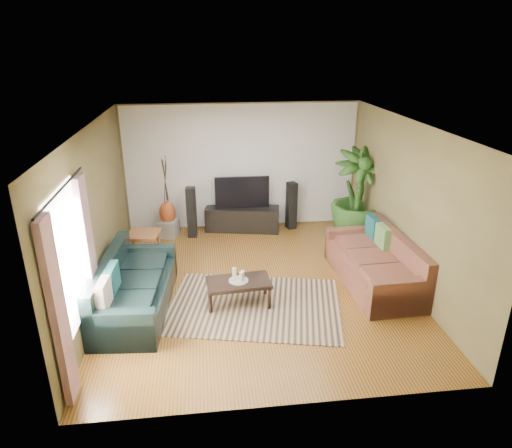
{
  "coord_description": "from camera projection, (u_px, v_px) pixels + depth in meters",
  "views": [
    {
      "loc": [
        -0.83,
        -6.73,
        3.84
      ],
      "look_at": [
        0.0,
        0.2,
        1.05
      ],
      "focal_mm": 32.0,
      "sensor_mm": 36.0,
      "label": 1
    }
  ],
  "objects": [
    {
      "name": "floor",
      "position": [
        257.0,
        286.0,
        7.72
      ],
      "size": [
        5.5,
        5.5,
        0.0
      ],
      "primitive_type": "plane",
      "color": "olive",
      "rests_on": "ground"
    },
    {
      "name": "side_table",
      "position": [
        145.0,
        248.0,
        8.45
      ],
      "size": [
        0.63,
        0.63,
        0.59
      ],
      "primitive_type": "cube",
      "rotation": [
        0.0,
        0.0,
        -0.14
      ],
      "color": "#945A30",
      "rests_on": "floor"
    },
    {
      "name": "sofa_right",
      "position": [
        374.0,
        260.0,
        7.68
      ],
      "size": [
        1.1,
        2.27,
        0.85
      ],
      "primitive_type": "cube",
      "rotation": [
        0.0,
        0.0,
        -1.53
      ],
      "color": "brown",
      "rests_on": "floor"
    },
    {
      "name": "plant_pot",
      "position": [
        354.0,
        233.0,
        9.51
      ],
      "size": [
        0.35,
        0.35,
        0.27
      ],
      "primitive_type": "cylinder",
      "color": "black",
      "rests_on": "floor"
    },
    {
      "name": "curtain_far",
      "position": [
        89.0,
        253.0,
        6.24
      ],
      "size": [
        0.08,
        0.35,
        2.2
      ],
      "primitive_type": "cube",
      "color": "gray",
      "rests_on": "ground"
    },
    {
      "name": "wall_back",
      "position": [
        242.0,
        167.0,
        9.75
      ],
      "size": [
        5.0,
        0.0,
        5.0
      ],
      "primitive_type": "plane",
      "rotation": [
        1.57,
        0.0,
        0.0
      ],
      "color": "brown",
      "rests_on": "ground"
    },
    {
      "name": "television",
      "position": [
        242.0,
        192.0,
        9.7
      ],
      "size": [
        1.16,
        0.06,
        0.68
      ],
      "primitive_type": "cube",
      "color": "black",
      "rests_on": "tv_stand"
    },
    {
      "name": "candle_short",
      "position": [
        243.0,
        274.0,
        7.09
      ],
      "size": [
        0.06,
        0.06,
        0.13
      ],
      "primitive_type": "cylinder",
      "color": "beige",
      "rests_on": "candle_tray"
    },
    {
      "name": "pedestal",
      "position": [
        169.0,
        228.0,
        9.62
      ],
      "size": [
        0.46,
        0.46,
        0.37
      ],
      "primitive_type": "cube",
      "rotation": [
        0.0,
        0.0,
        -0.3
      ],
      "color": "gray",
      "rests_on": "floor"
    },
    {
      "name": "area_rug",
      "position": [
        255.0,
        305.0,
        7.14
      ],
      "size": [
        2.98,
        2.39,
        0.01
      ],
      "primitive_type": "cube",
      "rotation": [
        0.0,
        0.0,
        -0.21
      ],
      "color": "tan",
      "rests_on": "floor"
    },
    {
      "name": "wall_right",
      "position": [
        408.0,
        205.0,
        7.5
      ],
      "size": [
        0.0,
        5.5,
        5.5
      ],
      "primitive_type": "plane",
      "rotation": [
        1.57,
        0.0,
        -1.57
      ],
      "color": "brown",
      "rests_on": "ground"
    },
    {
      "name": "potted_plant",
      "position": [
        357.0,
        196.0,
        9.21
      ],
      "size": [
        1.11,
        1.11,
        1.9
      ],
      "primitive_type": "imported",
      "rotation": [
        0.0,
        0.0,
        0.04
      ],
      "color": "#224918",
      "rests_on": "floor"
    },
    {
      "name": "candle_tray",
      "position": [
        239.0,
        280.0,
        7.06
      ],
      "size": [
        0.3,
        0.3,
        0.01
      ],
      "primitive_type": "cylinder",
      "color": "#969590",
      "rests_on": "coffee_table"
    },
    {
      "name": "backwall_panel",
      "position": [
        242.0,
        167.0,
        9.75
      ],
      "size": [
        4.9,
        0.0,
        4.9
      ],
      "primitive_type": "plane",
      "rotation": [
        1.57,
        0.0,
        0.0
      ],
      "color": "white",
      "rests_on": "ground"
    },
    {
      "name": "wall_front",
      "position": [
        290.0,
        303.0,
        4.69
      ],
      "size": [
        5.0,
        0.0,
        5.0
      ],
      "primitive_type": "plane",
      "rotation": [
        -1.57,
        0.0,
        0.0
      ],
      "color": "brown",
      "rests_on": "ground"
    },
    {
      "name": "coffee_table",
      "position": [
        239.0,
        292.0,
        7.13
      ],
      "size": [
        1.02,
        0.62,
        0.4
      ],
      "primitive_type": "cube",
      "rotation": [
        0.0,
        0.0,
        0.09
      ],
      "color": "black",
      "rests_on": "floor"
    },
    {
      "name": "candle_tall",
      "position": [
        234.0,
        274.0,
        7.04
      ],
      "size": [
        0.06,
        0.06,
        0.2
      ],
      "primitive_type": "cylinder",
      "color": "white",
      "rests_on": "candle_tray"
    },
    {
      "name": "tv_stand",
      "position": [
        242.0,
        219.0,
        9.93
      ],
      "size": [
        1.64,
        0.77,
        0.53
      ],
      "primitive_type": "cube",
      "rotation": [
        0.0,
        0.0,
        -0.2
      ],
      "color": "black",
      "rests_on": "floor"
    },
    {
      "name": "wall_left",
      "position": [
        95.0,
        218.0,
        6.94
      ],
      "size": [
        0.0,
        5.5,
        5.5
      ],
      "primitive_type": "plane",
      "rotation": [
        1.57,
        0.0,
        1.57
      ],
      "color": "brown",
      "rests_on": "ground"
    },
    {
      "name": "speaker_right",
      "position": [
        291.0,
        206.0,
        9.95
      ],
      "size": [
        0.23,
        0.25,
        1.04
      ],
      "primitive_type": "cube",
      "rotation": [
        0.0,
        0.0,
        0.26
      ],
      "color": "black",
      "rests_on": "floor"
    },
    {
      "name": "curtain_near",
      "position": [
        59.0,
        314.0,
        4.86
      ],
      "size": [
        0.08,
        0.35,
        2.2
      ],
      "primitive_type": "cube",
      "color": "gray",
      "rests_on": "ground"
    },
    {
      "name": "ceiling",
      "position": [
        258.0,
        125.0,
        6.72
      ],
      "size": [
        5.5,
        5.5,
        0.0
      ],
      "primitive_type": "plane",
      "rotation": [
        3.14,
        0.0,
        0.0
      ],
      "color": "white",
      "rests_on": "ground"
    },
    {
      "name": "sofa_left",
      "position": [
        135.0,
        284.0,
        6.91
      ],
      "size": [
        1.13,
        2.29,
        0.85
      ],
      "primitive_type": "cube",
      "rotation": [
        0.0,
        0.0,
        1.49
      ],
      "color": "black",
      "rests_on": "floor"
    },
    {
      "name": "speaker_left",
      "position": [
        191.0,
        212.0,
        9.51
      ],
      "size": [
        0.21,
        0.23,
        1.07
      ],
      "primitive_type": "cube",
      "rotation": [
        0.0,
        0.0,
        -0.08
      ],
      "color": "black",
      "rests_on": "floor"
    },
    {
      "name": "candle_mid",
      "position": [
        241.0,
        277.0,
        6.99
      ],
      "size": [
        0.06,
        0.06,
        0.15
      ],
      "primitive_type": "cylinder",
      "color": "beige",
      "rests_on": "candle_tray"
    },
    {
      "name": "curtain_rod",
      "position": [
        61.0,
        190.0,
        5.12
      ],
      "size": [
        0.03,
        1.9,
        0.03
      ],
      "primitive_type": "cylinder",
      "rotation": [
        1.57,
        0.0,
        0.0
      ],
      "color": "black",
      "rests_on": "ground"
    },
    {
      "name": "window_pane",
      "position": [
        68.0,
        262.0,
        5.45
      ],
      "size": [
        0.0,
        1.8,
        1.8
      ],
      "primitive_type": "plane",
      "rotation": [
        1.57,
        0.0,
        1.57
      ],
      "color": "white",
      "rests_on": "ground"
    },
    {
      "name": "vase",
      "position": [
        167.0,
        212.0,
        9.49
      ],
      "size": [
        0.34,
        0.34,
        0.47
      ],
      "primitive_type": "ellipsoid",
      "color": "#953F1B",
      "rests_on": "pedestal"
    }
  ]
}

